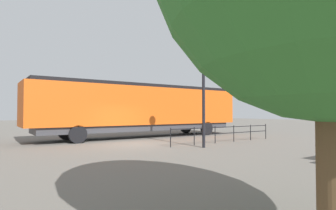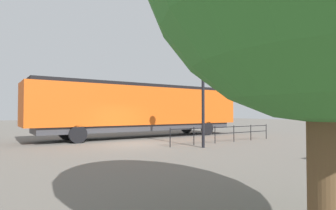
% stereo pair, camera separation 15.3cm
% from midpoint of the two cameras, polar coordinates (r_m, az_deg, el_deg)
% --- Properties ---
extents(ground_plane, '(120.00, 120.00, 0.00)m').
position_cam_midpoint_polar(ground_plane, '(16.42, -7.63, -8.12)').
color(ground_plane, '#666059').
extents(locomotive, '(3.08, 16.49, 3.97)m').
position_cam_midpoint_polar(locomotive, '(21.09, -4.39, -0.57)').
color(locomotive, '#D15114').
rests_on(locomotive, ground_plane).
extents(lamp_post, '(0.53, 0.53, 6.36)m').
position_cam_midpoint_polar(lamp_post, '(14.95, 7.12, 8.59)').
color(lamp_post, black).
rests_on(lamp_post, ground_plane).
extents(platform_fence, '(0.05, 8.32, 1.04)m').
position_cam_midpoint_polar(platform_fence, '(17.47, 11.51, -5.48)').
color(platform_fence, black).
rests_on(platform_fence, ground_plane).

